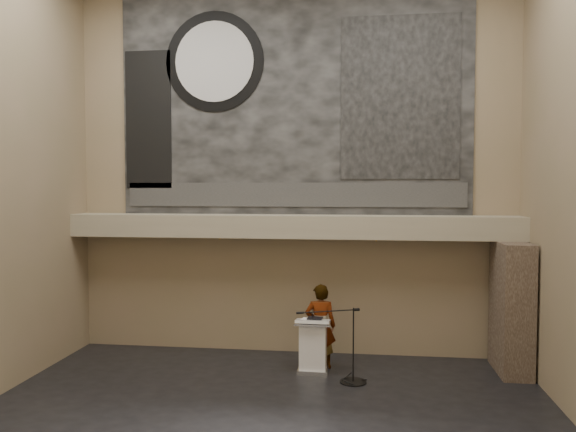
# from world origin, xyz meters

# --- Properties ---
(floor) EXTENTS (10.00, 10.00, 0.00)m
(floor) POSITION_xyz_m (0.00, 0.00, 0.00)
(floor) COLOR black
(floor) RESTS_ON ground
(wall_back) EXTENTS (10.00, 0.02, 8.50)m
(wall_back) POSITION_xyz_m (0.00, 4.00, 4.25)
(wall_back) COLOR #847554
(wall_back) RESTS_ON floor
(wall_front) EXTENTS (10.00, 0.02, 8.50)m
(wall_front) POSITION_xyz_m (0.00, -4.00, 4.25)
(wall_front) COLOR #847554
(wall_front) RESTS_ON floor
(soffit) EXTENTS (10.00, 0.80, 0.50)m
(soffit) POSITION_xyz_m (0.00, 3.60, 2.95)
(soffit) COLOR gray
(soffit) RESTS_ON wall_back
(sprinkler_left) EXTENTS (0.04, 0.04, 0.06)m
(sprinkler_left) POSITION_xyz_m (-1.60, 3.55, 2.67)
(sprinkler_left) COLOR #B2893D
(sprinkler_left) RESTS_ON soffit
(sprinkler_right) EXTENTS (0.04, 0.04, 0.06)m
(sprinkler_right) POSITION_xyz_m (1.90, 3.55, 2.67)
(sprinkler_right) COLOR #B2893D
(sprinkler_right) RESTS_ON soffit
(banner) EXTENTS (8.00, 0.05, 5.00)m
(banner) POSITION_xyz_m (0.00, 3.97, 5.70)
(banner) COLOR black
(banner) RESTS_ON wall_back
(banner_text_strip) EXTENTS (7.76, 0.02, 0.55)m
(banner_text_strip) POSITION_xyz_m (0.00, 3.93, 3.65)
(banner_text_strip) COLOR #2F2F2F
(banner_text_strip) RESTS_ON banner
(banner_clock_rim) EXTENTS (2.30, 0.02, 2.30)m
(banner_clock_rim) POSITION_xyz_m (-1.80, 3.93, 6.70)
(banner_clock_rim) COLOR black
(banner_clock_rim) RESTS_ON banner
(banner_clock_face) EXTENTS (1.84, 0.02, 1.84)m
(banner_clock_face) POSITION_xyz_m (-1.80, 3.91, 6.70)
(banner_clock_face) COLOR silver
(banner_clock_face) RESTS_ON banner
(banner_building_print) EXTENTS (2.60, 0.02, 3.60)m
(banner_building_print) POSITION_xyz_m (2.40, 3.93, 5.80)
(banner_building_print) COLOR black
(banner_building_print) RESTS_ON banner
(banner_brick_print) EXTENTS (1.10, 0.02, 3.20)m
(banner_brick_print) POSITION_xyz_m (-3.40, 3.93, 5.40)
(banner_brick_print) COLOR black
(banner_brick_print) RESTS_ON banner
(stone_pier) EXTENTS (0.60, 1.40, 2.70)m
(stone_pier) POSITION_xyz_m (4.65, 3.15, 1.35)
(stone_pier) COLOR #403227
(stone_pier) RESTS_ON floor
(lectern) EXTENTS (0.71, 0.51, 1.13)m
(lectern) POSITION_xyz_m (0.60, 2.60, 0.55)
(lectern) COLOR silver
(lectern) RESTS_ON floor
(binder) EXTENTS (0.32, 0.27, 0.04)m
(binder) POSITION_xyz_m (0.64, 2.63, 1.12)
(binder) COLOR black
(binder) RESTS_ON lectern
(papers) EXTENTS (0.26, 0.32, 0.00)m
(papers) POSITION_xyz_m (0.46, 2.60, 1.10)
(papers) COLOR white
(papers) RESTS_ON lectern
(speaker_person) EXTENTS (0.67, 0.45, 1.78)m
(speaker_person) POSITION_xyz_m (0.73, 2.92, 0.89)
(speaker_person) COLOR silver
(speaker_person) RESTS_ON floor
(mic_stand) EXTENTS (1.33, 0.69, 1.48)m
(mic_stand) POSITION_xyz_m (1.40, 2.08, 0.22)
(mic_stand) COLOR black
(mic_stand) RESTS_ON floor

